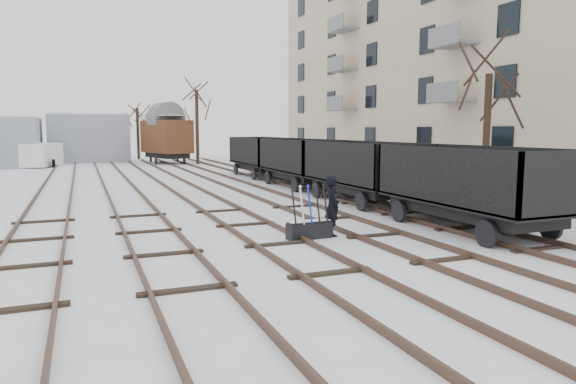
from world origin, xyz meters
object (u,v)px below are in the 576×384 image
Objects in this scene: worker at (332,206)px; box_van_wagon at (166,136)px; ground_frame at (310,228)px; freight_wagon_a at (469,199)px; panel_van at (42,155)px.

box_van_wagon is at bearing 4.25° from worker.
ground_frame is 0.24× the size of box_van_wagon.
ground_frame is 5.02m from freight_wagon_a.
worker is 34.56m from panel_van.
box_van_wagon is at bearing 22.97° from panel_van.
freight_wagon_a is at bearing -12.74° from ground_frame.
ground_frame is 34.40m from box_van_wagon.
panel_van is at bearing 21.31° from worker.
worker reaches higher than ground_frame.
ground_frame is 0.32× the size of panel_van.
freight_wagon_a is 1.33× the size of panel_van.
worker is 0.37× the size of panel_van.
worker is 0.28× the size of freight_wagon_a.
freight_wagon_a reaches higher than ground_frame.
panel_van is (-13.72, 34.04, 0.02)m from freight_wagon_a.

